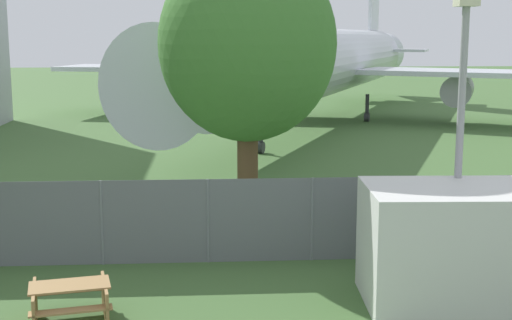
# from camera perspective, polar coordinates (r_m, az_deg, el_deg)

# --- Properties ---
(perimeter_fence) EXTENTS (56.07, 0.07, 2.07)m
(perimeter_fence) POSITION_cam_1_polar(r_m,az_deg,el_deg) (17.36, -3.86, -4.89)
(perimeter_fence) COLOR slate
(perimeter_fence) RESTS_ON ground
(airplane) EXTENTS (37.07, 44.97, 12.11)m
(airplane) POSITION_cam_1_polar(r_m,az_deg,el_deg) (45.44, 5.55, 7.74)
(airplane) COLOR silver
(airplane) RESTS_ON ground
(portable_cabin) EXTENTS (5.07, 2.73, 2.44)m
(portable_cabin) POSITION_cam_1_polar(r_m,az_deg,el_deg) (15.44, 17.95, -6.54)
(portable_cabin) COLOR silver
(portable_cabin) RESTS_ON ground
(picnic_bench_near_cabin) EXTENTS (1.77, 1.68, 0.76)m
(picnic_bench_near_cabin) POSITION_cam_1_polar(r_m,az_deg,el_deg) (14.43, -14.65, -10.70)
(picnic_bench_near_cabin) COLOR #A37A47
(picnic_bench_near_cabin) RESTS_ON ground
(tree_behind_benches) EXTENTS (4.93, 4.93, 7.96)m
(tree_behind_benches) POSITION_cam_1_polar(r_m,az_deg,el_deg) (19.89, -0.69, 9.20)
(tree_behind_benches) COLOR brown
(tree_behind_benches) RESTS_ON ground
(light_mast) EXTENTS (0.44, 0.44, 6.42)m
(light_mast) POSITION_cam_1_polar(r_m,az_deg,el_deg) (15.76, 16.12, 4.29)
(light_mast) COLOR #99999E
(light_mast) RESTS_ON ground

